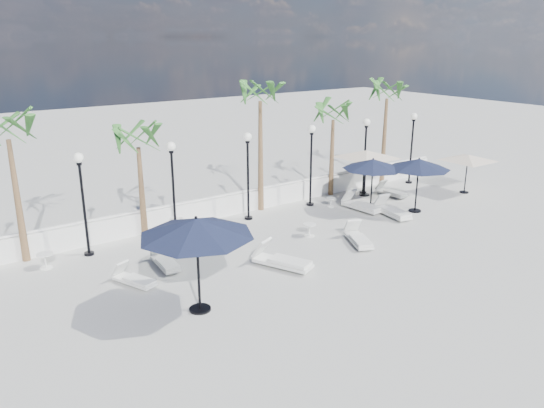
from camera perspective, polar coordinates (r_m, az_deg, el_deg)
ground at (r=18.68m, az=8.41°, el=-6.95°), size 100.00×100.00×0.00m
balustrade at (r=24.10m, az=-3.84°, el=0.07°), size 26.00×0.30×1.01m
lamppost_1 at (r=19.99m, az=-19.76°, el=1.43°), size 0.36×0.36×3.84m
lamppost_2 at (r=21.13m, az=-10.64°, el=3.00°), size 0.36×0.36×3.84m
lamppost_3 at (r=22.75m, az=-2.62°, el=4.32°), size 0.36×0.36×3.84m
lamppost_4 at (r=24.76m, az=4.24°, el=5.38°), size 0.36×0.36×3.84m
lamppost_5 at (r=27.08m, az=10.01°, el=6.22°), size 0.36×0.36×3.84m
lamppost_6 at (r=29.63m, az=14.85°, el=6.86°), size 0.36×0.36×3.84m
palm_0 at (r=19.94m, az=-26.54°, el=6.61°), size 2.60×2.60×5.50m
palm_1 at (r=21.20m, az=-14.22°, el=6.32°), size 2.60×2.60×4.70m
palm_2 at (r=23.61m, az=-1.28°, el=11.29°), size 2.60×2.60×6.10m
palm_3 at (r=26.39m, az=6.60°, el=9.29°), size 2.60×2.60×4.90m
palm_4 at (r=28.87m, az=12.27°, el=11.27°), size 2.60×2.60×5.70m
lounger_0 at (r=17.89m, az=-14.61°, el=-7.80°), size 1.07×1.69×0.60m
lounger_1 at (r=18.95m, az=-11.41°, el=-6.05°), size 0.70×1.75×0.64m
lounger_2 at (r=18.52m, az=1.10°, el=-6.07°), size 1.51×2.24×0.80m
lounger_3 at (r=21.54m, az=-10.11°, el=-3.04°), size 1.14×1.81×0.65m
lounger_4 at (r=24.85m, az=9.60°, el=-0.11°), size 0.84×2.08×0.76m
lounger_5 at (r=20.85m, az=9.28°, el=-3.63°), size 1.33×1.95×0.70m
lounger_6 at (r=27.42m, az=12.69°, el=1.29°), size 0.65×1.72×0.63m
lounger_7 at (r=24.31m, az=12.79°, el=-0.71°), size 0.97×2.12×0.76m
side_table_0 at (r=20.04m, az=-23.22°, el=-5.50°), size 0.56×0.56×0.55m
side_table_1 at (r=21.37m, az=4.06°, el=-2.68°), size 0.54×0.54×0.52m
side_table_2 at (r=25.18m, az=6.35°, el=0.28°), size 0.45×0.45×0.43m
parasol_navy_left at (r=15.00m, az=-8.14°, el=-2.55°), size 3.32×3.32×2.93m
parasol_navy_mid at (r=24.45m, az=10.81°, el=4.21°), size 2.77×2.77×2.48m
parasol_navy_right at (r=24.73m, az=15.51°, el=4.15°), size 2.83×2.83×2.53m
parasol_cream_sq_a at (r=28.66m, az=20.36°, el=4.98°), size 4.38×4.38×2.15m
parasol_cream_sq_b at (r=26.77m, az=10.15°, el=5.67°), size 4.98×4.98×2.50m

